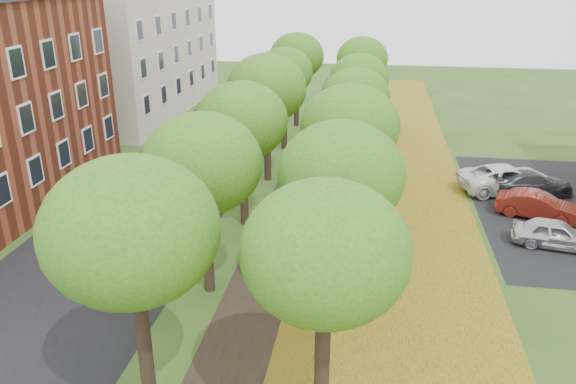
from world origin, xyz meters
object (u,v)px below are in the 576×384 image
at_px(car_silver, 556,234).
at_px(car_white, 508,179).
at_px(car_grey, 531,183).
at_px(car_red, 538,206).

xyz_separation_m(car_silver, car_white, (-0.73, 6.49, 0.11)).
distance_m(car_silver, car_white, 6.53).
xyz_separation_m(car_grey, car_white, (-1.15, 0.27, 0.09)).
height_order(car_grey, car_white, car_white).
height_order(car_silver, car_grey, car_grey).
bearing_deg(car_grey, car_white, 62.81).
bearing_deg(car_red, car_grey, 10.97).
relative_size(car_silver, car_red, 0.95).
xyz_separation_m(car_silver, car_grey, (0.42, 6.22, 0.02)).
distance_m(car_silver, car_red, 3.11).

